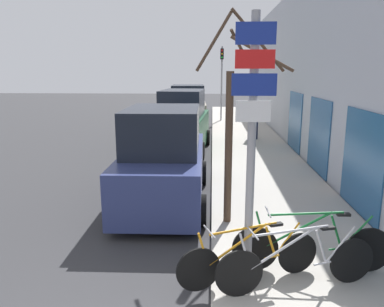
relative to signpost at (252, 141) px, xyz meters
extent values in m
plane|color=#333335|center=(-1.53, 8.65, -2.26)|extent=(80.00, 80.00, 0.00)
cube|color=#ADA89E|center=(1.07, 11.45, -2.19)|extent=(3.20, 32.00, 0.15)
cube|color=#B2B7C1|center=(2.82, 11.45, 0.99)|extent=(0.20, 32.00, 6.50)
cube|color=#26598C|center=(2.70, 2.94, -0.99)|extent=(0.03, 2.18, 2.24)
cube|color=#26598C|center=(2.70, 6.32, -0.99)|extent=(0.03, 2.18, 2.24)
cube|color=#26598C|center=(2.70, 9.70, -0.99)|extent=(0.03, 2.18, 2.24)
cylinder|color=#939399|center=(0.00, 0.01, -0.20)|extent=(0.12, 0.12, 3.82)
cube|color=navy|center=(0.00, -0.06, 1.42)|extent=(0.52, 0.02, 0.28)
cube|color=red|center=(0.00, -0.06, 1.10)|extent=(0.52, 0.02, 0.24)
cube|color=navy|center=(0.00, -0.06, 0.77)|extent=(0.59, 0.02, 0.29)
cube|color=white|center=(0.00, -0.06, 0.42)|extent=(0.47, 0.02, 0.29)
cylinder|color=black|center=(-0.16, -0.43, -1.77)|extent=(0.67, 0.21, 0.69)
cylinder|color=black|center=(1.51, 0.01, -1.77)|extent=(0.67, 0.21, 0.69)
cylinder|color=#B7B7BC|center=(0.47, -0.26, -1.45)|extent=(0.94, 0.28, 0.56)
cylinder|color=#B7B7BC|center=(0.55, -0.24, -1.21)|extent=(1.10, 0.32, 0.09)
cylinder|color=#B7B7BC|center=(1.01, -0.12, -1.47)|extent=(0.21, 0.09, 0.49)
cylinder|color=#B7B7BC|center=(1.22, -0.07, -1.74)|extent=(0.59, 0.18, 0.08)
cylinder|color=#B7B7BC|center=(1.31, -0.04, -1.50)|extent=(0.45, 0.14, 0.55)
cylinder|color=#B7B7BC|center=(-0.07, -0.41, -1.47)|extent=(0.21, 0.08, 0.59)
cube|color=black|center=(1.10, -0.10, -1.21)|extent=(0.21, 0.13, 0.04)
cylinder|color=#99999E|center=(0.01, -0.38, -1.18)|extent=(0.14, 0.43, 0.02)
cylinder|color=black|center=(-0.72, -0.33, -1.79)|extent=(0.62, 0.26, 0.65)
cylinder|color=black|center=(0.78, 0.24, -1.79)|extent=(0.62, 0.26, 0.65)
cylinder|color=orange|center=(-0.15, -0.12, -1.48)|extent=(0.86, 0.35, 0.54)
cylinder|color=orange|center=(-0.08, -0.09, -1.26)|extent=(0.99, 0.40, 0.08)
cylinder|color=orange|center=(0.33, 0.07, -1.51)|extent=(0.19, 0.10, 0.47)
cylinder|color=orange|center=(0.52, 0.14, -1.76)|extent=(0.54, 0.23, 0.08)
cylinder|color=orange|center=(0.60, 0.17, -1.53)|extent=(0.41, 0.18, 0.52)
cylinder|color=orange|center=(-0.64, -0.30, -1.51)|extent=(0.19, 0.10, 0.56)
cube|color=black|center=(0.41, 0.10, -1.26)|extent=(0.22, 0.15, 0.04)
cylinder|color=#99999E|center=(-0.57, -0.27, -1.23)|extent=(0.18, 0.42, 0.02)
cylinder|color=black|center=(0.14, 0.28, -1.75)|extent=(0.72, 0.06, 0.72)
cylinder|color=black|center=(1.89, 0.34, -1.75)|extent=(0.72, 0.06, 0.72)
cylinder|color=#197233|center=(0.80, 0.30, -1.42)|extent=(0.98, 0.07, 0.59)
cylinder|color=#197233|center=(0.88, 0.31, -1.17)|extent=(1.14, 0.07, 0.09)
cylinder|color=#197233|center=(1.36, 0.32, -1.45)|extent=(0.21, 0.04, 0.52)
cylinder|color=#197233|center=(1.58, 0.33, -1.72)|extent=(0.61, 0.05, 0.08)
cylinder|color=#197233|center=(1.67, 0.33, -1.47)|extent=(0.46, 0.04, 0.58)
cylinder|color=#197233|center=(0.23, 0.29, -1.45)|extent=(0.21, 0.04, 0.62)
cube|color=black|center=(1.45, 0.32, -1.17)|extent=(0.20, 0.09, 0.04)
cylinder|color=#99999E|center=(0.32, 0.29, -1.14)|extent=(0.04, 0.44, 0.02)
cube|color=navy|center=(-1.71, 3.81, -1.51)|extent=(1.95, 4.81, 1.14)
cube|color=black|center=(-1.71, 3.62, -0.42)|extent=(1.72, 2.51, 1.03)
cylinder|color=black|center=(-2.67, 5.27, -1.93)|extent=(0.23, 0.67, 0.66)
cylinder|color=black|center=(-0.81, 5.31, -1.93)|extent=(0.23, 0.67, 0.66)
cylinder|color=black|center=(-2.62, 2.32, -1.93)|extent=(0.23, 0.67, 0.66)
cylinder|color=black|center=(-0.76, 2.35, -1.93)|extent=(0.23, 0.67, 0.66)
cube|color=#144728|center=(-1.71, 9.76, -1.44)|extent=(2.00, 4.75, 1.28)
cube|color=black|center=(-1.72, 9.58, -0.29)|extent=(1.69, 2.51, 1.01)
cylinder|color=black|center=(-2.48, 11.26, -1.93)|extent=(0.26, 0.68, 0.67)
cylinder|color=black|center=(-0.76, 11.15, -1.93)|extent=(0.26, 0.68, 0.67)
cylinder|color=black|center=(-2.65, 8.37, -1.93)|extent=(0.26, 0.68, 0.67)
cylinder|color=black|center=(-0.93, 8.27, -1.93)|extent=(0.26, 0.68, 0.67)
cube|color=gray|center=(-1.85, 14.90, -1.38)|extent=(2.06, 4.43, 1.40)
cube|color=black|center=(-1.84, 14.73, -0.23)|extent=(1.77, 2.34, 0.89)
cylinder|color=black|center=(-2.83, 16.20, -1.93)|extent=(0.25, 0.67, 0.66)
cylinder|color=black|center=(-1.00, 16.29, -1.93)|extent=(0.25, 0.67, 0.66)
cylinder|color=black|center=(-2.70, 13.51, -1.93)|extent=(0.25, 0.67, 0.66)
cylinder|color=black|center=(-0.86, 13.61, -1.93)|extent=(0.25, 0.67, 0.66)
cylinder|color=#1E2338|center=(1.16, 11.86, -1.69)|extent=(0.16, 0.16, 0.84)
cylinder|color=#1E2338|center=(1.46, 11.87, -1.69)|extent=(0.16, 0.16, 0.84)
cylinder|color=brown|center=(1.31, 11.87, -0.94)|extent=(0.38, 0.38, 0.66)
sphere|color=tan|center=(1.31, 11.87, -0.49)|extent=(0.23, 0.23, 0.23)
cylinder|color=#4C3828|center=(-0.21, 2.23, -0.59)|extent=(0.15, 0.15, 3.05)
cylinder|color=#4C3828|center=(-0.53, 2.23, 1.48)|extent=(0.69, 0.06, 1.11)
cylinder|color=#4C3828|center=(0.37, 2.17, 1.26)|extent=(1.20, 0.18, 0.69)
cylinder|color=#4C3828|center=(0.03, 2.53, 1.32)|extent=(0.56, 0.68, 0.80)
cylinder|color=#4C3828|center=(0.31, 2.32, 1.51)|extent=(1.09, 0.24, 1.17)
cylinder|color=#939399|center=(0.01, 18.50, 0.14)|extent=(0.10, 0.10, 4.50)
cube|color=black|center=(0.01, 18.40, 1.94)|extent=(0.20, 0.16, 0.64)
sphere|color=red|center=(0.01, 18.31, 2.14)|extent=(0.11, 0.11, 0.11)
sphere|color=orange|center=(0.01, 18.31, 1.94)|extent=(0.11, 0.11, 0.11)
sphere|color=green|center=(0.01, 18.31, 1.74)|extent=(0.11, 0.11, 0.11)
camera|label=1|loc=(-0.55, -5.10, 0.95)|focal=35.00mm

